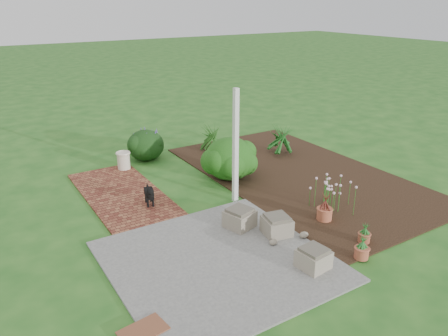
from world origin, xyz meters
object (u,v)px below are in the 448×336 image
cream_ceramic_urn (124,161)px  stone_trough_near (313,259)px  black_dog (149,193)px  evergreen_shrub (230,158)px

cream_ceramic_urn → stone_trough_near: bearing=-79.6°
black_dog → stone_trough_near: bearing=-55.7°
stone_trough_near → cream_ceramic_urn: (-1.09, 5.94, 0.07)m
black_dog → cream_ceramic_urn: size_ratio=1.23×
stone_trough_near → black_dog: bearing=111.0°
stone_trough_near → cream_ceramic_urn: size_ratio=1.05×
cream_ceramic_urn → evergreen_shrub: 2.81m
black_dog → cream_ceramic_urn: bearing=96.6°
black_dog → evergreen_shrub: 2.35m
black_dog → evergreen_shrub: size_ratio=0.43×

